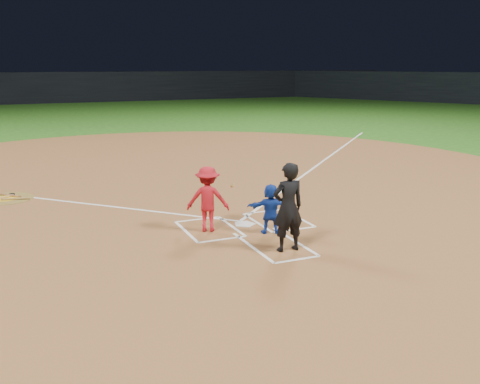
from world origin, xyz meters
name	(u,v)px	position (x,y,z in m)	size (l,w,h in m)	color
ground	(244,225)	(0.00, 0.00, 0.00)	(120.00, 120.00, 0.00)	#225715
home_plate_dirt	(178,180)	(0.00, 6.00, 0.01)	(28.00, 28.00, 0.01)	brown
stadium_wall_far	(62,87)	(0.00, 48.00, 1.60)	(80.00, 1.20, 3.20)	black
home_plate	(244,224)	(0.00, 0.00, 0.02)	(0.60, 0.60, 0.02)	silver
on_deck_circle	(5,199)	(-5.73, 5.42, 0.02)	(1.70, 1.70, 0.01)	brown
on_deck_logo	(5,198)	(-5.73, 5.42, 0.02)	(0.80, 0.80, 0.00)	gold
on_deck_bat_a	(10,195)	(-5.58, 5.67, 0.05)	(0.06, 0.06, 0.84)	brown
on_deck_bat_c	(16,199)	(-5.43, 5.12, 0.05)	(0.06, 0.06, 0.84)	olive
bat_weight_donut	(12,194)	(-5.53, 5.82, 0.05)	(0.19, 0.19, 0.05)	black
catcher	(271,209)	(0.31, -0.90, 0.63)	(1.15, 0.37, 1.24)	#1435A2
umpire	(288,207)	(0.08, -2.19, 1.01)	(0.73, 0.48, 2.01)	black
chalk_markings	(184,183)	(0.00, 5.29, 0.01)	(28.35, 17.32, 0.01)	white
batter_at_plate	(208,199)	(-1.04, -0.12, 0.83)	(1.37, 1.05, 1.63)	#B3131E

